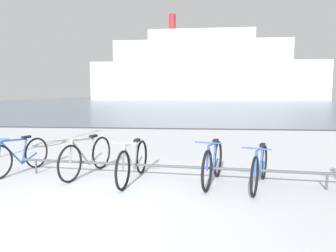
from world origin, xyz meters
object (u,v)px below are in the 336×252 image
at_px(bicycle_2, 133,162).
at_px(bicycle_3, 213,163).
at_px(bicycle_4, 260,167).
at_px(ferry_ship, 204,71).
at_px(bicycle_0, 19,156).
at_px(bicycle_1, 87,157).

distance_m(bicycle_2, bicycle_3, 1.47).
xyz_separation_m(bicycle_4, ferry_ship, (1.03, 68.48, 6.47)).
bearing_deg(bicycle_3, bicycle_2, 179.13).
bearing_deg(ferry_ship, bicycle_3, -91.53).
bearing_deg(bicycle_2, bicycle_4, -4.11).
bearing_deg(ferry_ship, bicycle_4, -90.86).
height_order(bicycle_0, bicycle_1, bicycle_1).
xyz_separation_m(bicycle_1, ferry_ship, (4.30, 67.99, 6.45)).
bearing_deg(ferry_ship, bicycle_0, -94.82).
relative_size(bicycle_0, bicycle_4, 0.96).
bearing_deg(bicycle_3, bicycle_0, 174.89).
xyz_separation_m(bicycle_1, bicycle_2, (1.00, -0.33, -0.01)).
xyz_separation_m(bicycle_2, bicycle_4, (2.26, -0.16, -0.01)).
height_order(bicycle_0, ferry_ship, ferry_ship).
height_order(bicycle_2, bicycle_4, bicycle_2).
bearing_deg(bicycle_3, bicycle_4, -9.97).
bearing_deg(ferry_ship, bicycle_2, -92.76).
height_order(bicycle_2, bicycle_3, bicycle_3).
height_order(bicycle_3, ferry_ship, ferry_ship).
bearing_deg(bicycle_4, bicycle_0, 174.05).
distance_m(bicycle_1, bicycle_4, 3.30).
xyz_separation_m(bicycle_0, ferry_ship, (5.73, 67.99, 6.46)).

